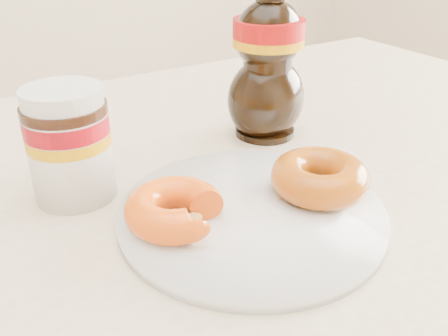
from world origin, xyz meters
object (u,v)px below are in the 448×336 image
dining_table (192,272)px  donut_bitten (174,209)px  plate (251,214)px  syrup_bottle (268,59)px  donut_whole (320,177)px  nutella_jar (69,140)px

dining_table → donut_bitten: donut_bitten is taller
plate → syrup_bottle: 0.23m
donut_bitten → donut_whole: donut_whole is taller
nutella_jar → syrup_bottle: 0.27m
plate → nutella_jar: nutella_jar is taller
donut_whole → nutella_jar: 0.26m
syrup_bottle → nutella_jar: bearing=-174.7°
plate → donut_bitten: donut_bitten is taller
nutella_jar → donut_whole: bearing=-35.7°
plate → donut_whole: donut_whole is taller
plate → nutella_jar: (-0.13, 0.14, 0.06)m
nutella_jar → syrup_bottle: size_ratio=0.58×
donut_whole → syrup_bottle: size_ratio=0.48×
plate → donut_whole: (0.08, -0.01, 0.02)m
dining_table → nutella_jar: bearing=136.1°
plate → syrup_bottle: (0.14, 0.16, 0.10)m
nutella_jar → syrup_bottle: syrup_bottle is taller
dining_table → donut_whole: donut_whole is taller
plate → syrup_bottle: bearing=50.2°
dining_table → donut_bitten: 0.12m
plate → nutella_jar: 0.20m
syrup_bottle → plate: bearing=-129.8°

